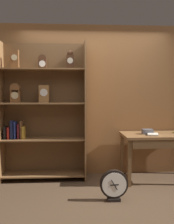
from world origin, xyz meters
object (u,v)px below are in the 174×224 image
(workbench, at_px, (156,140))
(toolbox_small, at_px, (147,132))
(bookshelf, at_px, (42,111))
(open_repair_manual, at_px, (153,134))
(round_clock_large, at_px, (114,185))

(workbench, xyz_separation_m, toolbox_small, (-0.14, 0.03, 0.14))
(bookshelf, distance_m, open_repair_manual, 1.83)
(toolbox_small, relative_size, round_clock_large, 0.41)
(toolbox_small, bearing_deg, workbench, -11.01)
(open_repair_manual, xyz_separation_m, round_clock_large, (-0.73, -0.63, -0.56))
(toolbox_small, height_order, round_clock_large, toolbox_small)
(round_clock_large, bearing_deg, bookshelf, 139.15)
(workbench, bearing_deg, open_repair_manual, -135.51)
(bookshelf, xyz_separation_m, toolbox_small, (1.73, -0.15, -0.34))
(bookshelf, relative_size, toolbox_small, 13.43)
(workbench, relative_size, toolbox_small, 6.59)
(bookshelf, xyz_separation_m, open_repair_manual, (1.77, -0.27, -0.37))
(toolbox_small, bearing_deg, bookshelf, 175.03)
(round_clock_large, bearing_deg, workbench, 41.57)
(workbench, xyz_separation_m, open_repair_manual, (-0.10, -0.09, 0.11))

